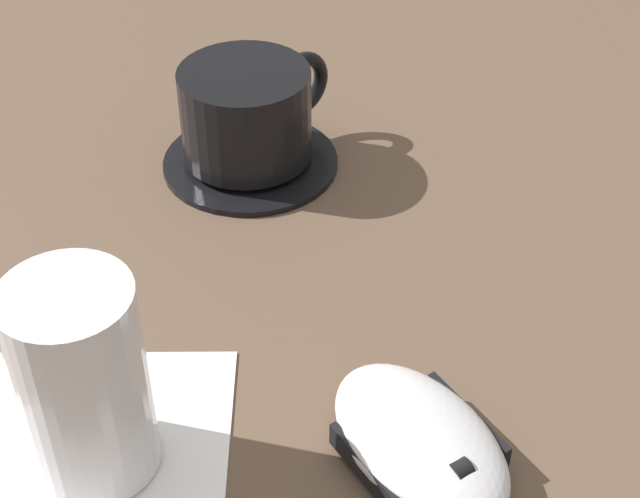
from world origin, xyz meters
name	(u,v)px	position (x,y,z in m)	size (l,w,h in m)	color
ground_plane	(165,313)	(0.00, 0.00, 0.00)	(3.00, 3.00, 0.00)	brown
saucer	(250,160)	(-0.08, -0.14, 0.00)	(0.12, 0.12, 0.01)	black
coffee_cup	(248,112)	(-0.08, -0.14, 0.04)	(0.11, 0.09, 0.06)	black
computer_mouse	(420,441)	(-0.11, 0.14, 0.02)	(0.10, 0.13, 0.03)	silver
napkin_under_glass	(81,458)	(0.05, 0.10, 0.00)	(0.15, 0.15, 0.00)	white
drinking_glass	(83,382)	(0.05, 0.10, 0.06)	(0.06, 0.06, 0.11)	silver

